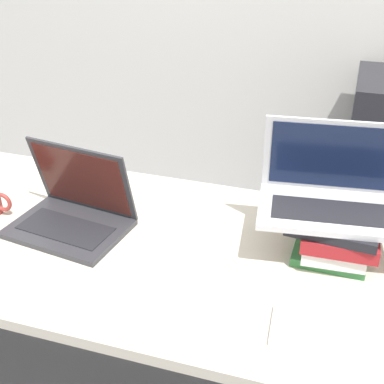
{
  "coord_description": "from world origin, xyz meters",
  "views": [
    {
      "loc": [
        0.43,
        -0.72,
        1.58
      ],
      "look_at": [
        0.08,
        0.37,
        0.92
      ],
      "focal_mm": 50.0,
      "sensor_mm": 36.0,
      "label": 1
    }
  ],
  "objects_px": {
    "laptop_left": "(73,212)",
    "book_stack": "(336,232)",
    "laptop_on_books": "(335,193)",
    "wireless_keyboard": "(338,335)"
  },
  "relations": [
    {
      "from": "laptop_left",
      "to": "book_stack",
      "type": "relative_size",
      "value": 1.38
    },
    {
      "from": "laptop_on_books",
      "to": "laptop_left",
      "type": "bearing_deg",
      "value": -171.26
    },
    {
      "from": "laptop_left",
      "to": "laptop_on_books",
      "type": "relative_size",
      "value": 0.86
    },
    {
      "from": "book_stack",
      "to": "laptop_on_books",
      "type": "bearing_deg",
      "value": 137.26
    },
    {
      "from": "book_stack",
      "to": "wireless_keyboard",
      "type": "bearing_deg",
      "value": -83.75
    },
    {
      "from": "laptop_on_books",
      "to": "wireless_keyboard",
      "type": "height_order",
      "value": "laptop_on_books"
    },
    {
      "from": "wireless_keyboard",
      "to": "book_stack",
      "type": "bearing_deg",
      "value": 96.25
    },
    {
      "from": "laptop_left",
      "to": "wireless_keyboard",
      "type": "relative_size",
      "value": 1.17
    },
    {
      "from": "laptop_left",
      "to": "laptop_on_books",
      "type": "distance_m",
      "value": 0.71
    },
    {
      "from": "book_stack",
      "to": "laptop_left",
      "type": "bearing_deg",
      "value": -172.81
    }
  ]
}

